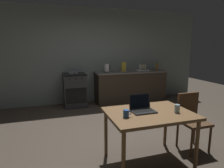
# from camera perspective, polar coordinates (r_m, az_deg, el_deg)

# --- Properties ---
(ground_plane) EXTENTS (12.00, 12.00, 0.00)m
(ground_plane) POSITION_cam_1_polar(r_m,az_deg,el_deg) (3.69, 2.11, -15.34)
(ground_plane) COLOR #473D33
(back_wall) EXTENTS (6.40, 0.10, 2.71)m
(back_wall) POSITION_cam_1_polar(r_m,az_deg,el_deg) (5.84, -3.66, 8.14)
(back_wall) COLOR gray
(back_wall) RESTS_ON ground_plane
(kitchen_counter) EXTENTS (2.16, 0.64, 0.91)m
(kitchen_counter) POSITION_cam_1_polar(r_m,az_deg,el_deg) (5.90, 5.40, -0.63)
(kitchen_counter) COLOR #382D23
(kitchen_counter) RESTS_ON ground_plane
(stove_oven) EXTENTS (0.60, 0.62, 0.91)m
(stove_oven) POSITION_cam_1_polar(r_m,az_deg,el_deg) (5.47, -10.78, -1.72)
(stove_oven) COLOR #2D2D30
(stove_oven) RESTS_ON ground_plane
(dining_table) EXTENTS (1.15, 0.85, 0.75)m
(dining_table) POSITION_cam_1_polar(r_m,az_deg,el_deg) (2.76, 10.79, -9.60)
(dining_table) COLOR brown
(dining_table) RESTS_ON ground_plane
(chair) EXTENTS (0.40, 0.40, 0.90)m
(chair) POSITION_cam_1_polar(r_m,az_deg,el_deg) (3.41, 22.13, -8.96)
(chair) COLOR #4C331E
(chair) RESTS_ON ground_plane
(laptop) EXTENTS (0.32, 0.26, 0.23)m
(laptop) POSITION_cam_1_polar(r_m,az_deg,el_deg) (2.75, 8.79, -6.92)
(laptop) COLOR #232326
(laptop) RESTS_ON dining_table
(electric_kettle) EXTENTS (0.17, 0.15, 0.23)m
(electric_kettle) POSITION_cam_1_polar(r_m,az_deg,el_deg) (5.56, -1.48, 4.61)
(electric_kettle) COLOR black
(electric_kettle) RESTS_ON kitchen_counter
(bottle) EXTENTS (0.07, 0.07, 0.27)m
(bottle) POSITION_cam_1_polar(r_m,az_deg,el_deg) (6.15, 12.96, 5.08)
(bottle) COLOR #8C601E
(bottle) RESTS_ON kitchen_counter
(frying_pan) EXTENTS (0.26, 0.43, 0.05)m
(frying_pan) POSITION_cam_1_polar(r_m,az_deg,el_deg) (5.36, -11.19, 3.24)
(frying_pan) COLOR gray
(frying_pan) RESTS_ON stove_oven
(coffee_mug) EXTENTS (0.11, 0.07, 0.10)m
(coffee_mug) POSITION_cam_1_polar(r_m,az_deg,el_deg) (2.50, 4.17, -8.59)
(coffee_mug) COLOR #264C8C
(coffee_mug) RESTS_ON dining_table
(drinking_glass) EXTENTS (0.07, 0.07, 0.11)m
(drinking_glass) POSITION_cam_1_polar(r_m,az_deg,el_deg) (2.81, 18.47, -6.80)
(drinking_glass) COLOR #99B7C6
(drinking_glass) RESTS_ON dining_table
(cereal_box) EXTENTS (0.13, 0.05, 0.27)m
(cereal_box) POSITION_cam_1_polar(r_m,az_deg,el_deg) (5.75, 3.42, 5.01)
(cereal_box) COLOR gold
(cereal_box) RESTS_ON kitchen_counter
(dish_rack) EXTENTS (0.34, 0.26, 0.21)m
(dish_rack) POSITION_cam_1_polar(r_m,az_deg,el_deg) (5.98, 8.86, 4.31)
(dish_rack) COLOR silver
(dish_rack) RESTS_ON kitchen_counter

